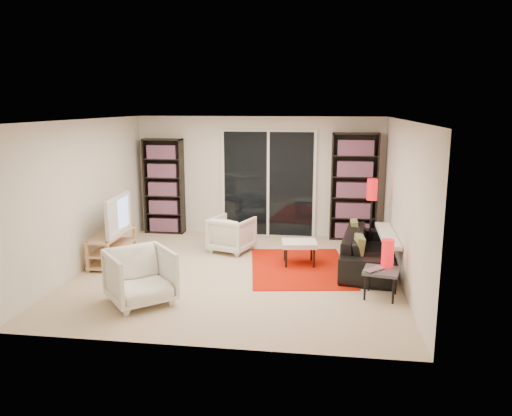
% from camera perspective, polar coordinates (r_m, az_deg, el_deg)
% --- Properties ---
extents(floor, '(5.00, 5.00, 0.00)m').
position_cam_1_polar(floor, '(8.01, -2.09, -7.41)').
color(floor, beige).
rests_on(floor, ground).
extents(wall_back, '(5.00, 0.02, 2.40)m').
position_cam_1_polar(wall_back, '(10.14, 0.32, 3.65)').
color(wall_back, silver).
rests_on(wall_back, ground).
extents(wall_front, '(5.00, 0.02, 2.40)m').
position_cam_1_polar(wall_front, '(5.32, -6.87, -3.89)').
color(wall_front, silver).
rests_on(wall_front, ground).
extents(wall_left, '(0.02, 5.00, 2.40)m').
position_cam_1_polar(wall_left, '(8.50, -18.99, 1.43)').
color(wall_left, silver).
rests_on(wall_left, ground).
extents(wall_right, '(0.02, 5.00, 2.40)m').
position_cam_1_polar(wall_right, '(7.67, 16.56, 0.54)').
color(wall_right, silver).
rests_on(wall_right, ground).
extents(ceiling, '(5.00, 5.00, 0.02)m').
position_cam_1_polar(ceiling, '(7.57, -2.22, 10.02)').
color(ceiling, white).
rests_on(ceiling, wall_back).
extents(sliding_door, '(1.92, 0.08, 2.16)m').
position_cam_1_polar(sliding_door, '(10.10, 1.42, 2.76)').
color(sliding_door, white).
rests_on(sliding_door, ground).
extents(bookshelf_left, '(0.80, 0.30, 1.95)m').
position_cam_1_polar(bookshelf_left, '(10.45, -10.47, 2.45)').
color(bookshelf_left, black).
rests_on(bookshelf_left, ground).
extents(bookshelf_right, '(0.90, 0.30, 2.10)m').
position_cam_1_polar(bookshelf_right, '(9.92, 11.13, 2.38)').
color(bookshelf_right, black).
rests_on(bookshelf_right, ground).
extents(tv_stand, '(0.39, 1.23, 0.50)m').
position_cam_1_polar(tv_stand, '(8.82, -16.07, -4.27)').
color(tv_stand, tan).
rests_on(tv_stand, floor).
extents(tv, '(0.22, 1.12, 0.64)m').
position_cam_1_polar(tv, '(8.68, -16.16, -0.74)').
color(tv, black).
rests_on(tv, tv_stand).
extents(rug, '(1.85, 2.31, 0.01)m').
position_cam_1_polar(rug, '(8.27, 5.00, -6.78)').
color(rug, '#BE1503').
rests_on(rug, floor).
extents(sofa, '(1.07, 2.15, 0.60)m').
position_cam_1_polar(sofa, '(8.37, 12.86, -4.70)').
color(sofa, black).
rests_on(sofa, floor).
extents(armchair_back, '(0.88, 0.89, 0.64)m').
position_cam_1_polar(armchair_back, '(9.08, -2.79, -2.99)').
color(armchair_back, silver).
rests_on(armchair_back, floor).
extents(armchair_front, '(1.13, 1.14, 0.74)m').
position_cam_1_polar(armchair_front, '(6.90, -13.08, -7.64)').
color(armchair_front, silver).
rests_on(armchair_front, floor).
extents(ottoman, '(0.62, 0.54, 0.40)m').
position_cam_1_polar(ottoman, '(8.34, 4.96, -4.18)').
color(ottoman, silver).
rests_on(ottoman, floor).
extents(side_table, '(0.56, 0.56, 0.40)m').
position_cam_1_polar(side_table, '(7.14, 14.12, -7.19)').
color(side_table, '#414246').
rests_on(side_table, floor).
extents(laptop, '(0.38, 0.38, 0.03)m').
position_cam_1_polar(laptop, '(7.04, 13.66, -6.93)').
color(laptop, silver).
rests_on(laptop, side_table).
extents(table_lamp, '(0.17, 0.17, 0.39)m').
position_cam_1_polar(table_lamp, '(7.21, 14.81, -5.02)').
color(table_lamp, red).
rests_on(table_lamp, side_table).
extents(floor_lamp, '(0.21, 0.21, 1.36)m').
position_cam_1_polar(floor_lamp, '(8.92, 13.09, 1.18)').
color(floor_lamp, black).
rests_on(floor_lamp, floor).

